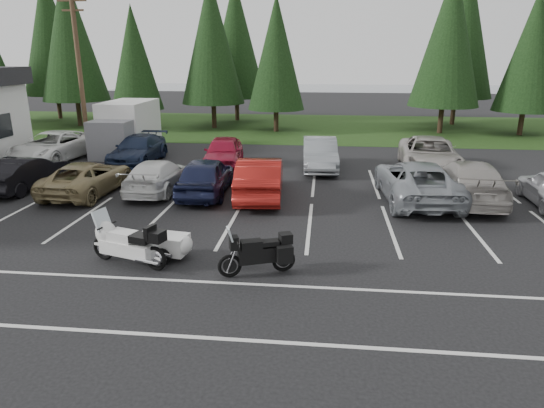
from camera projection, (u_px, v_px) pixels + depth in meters
The scene contains 30 objects.
ground at pixel (210, 233), 15.80m from camera, with size 120.00×120.00×0.00m, color black.
grass_strip at pixel (279, 127), 38.57m from camera, with size 80.00×16.00×0.01m, color #1D3410.
lake_water at pixel (328, 95), 67.58m from camera, with size 70.00×50.00×0.02m, color slate.
utility_pole at pixel (80, 70), 26.81m from camera, with size 1.60×0.26×9.00m.
box_truck at pixel (123, 128), 28.05m from camera, with size 2.40×5.60×2.90m, color silver, non-canonical shape.
stall_markings at pixel (223, 214), 17.69m from camera, with size 32.00×16.00×0.01m, color silver.
conifer_2 at pixel (70, 35), 37.01m from camera, with size 5.10×5.10×11.89m.
conifer_3 at pixel (134, 58), 35.62m from camera, with size 3.87×3.87×9.02m.
conifer_4 at pixel (211, 40), 36.10m from camera, with size 4.80×4.80×11.17m.
conifer_5 at pixel (276, 53), 34.62m from camera, with size 4.14×4.14×9.63m.
conifer_6 at pixel (449, 36), 33.54m from camera, with size 4.93×4.93×11.48m.
conifer_7 at pixel (532, 50), 32.95m from camera, with size 4.27×4.27×9.94m.
conifer_back_a at pixel (50, 34), 41.34m from camera, with size 5.28×5.28×12.30m.
conifer_back_b at pixel (236, 38), 40.29m from camera, with size 4.97×4.97×11.58m.
conifer_back_c at pixel (462, 28), 37.56m from camera, with size 5.50×5.50×12.81m.
car_near_1 at pixel (26, 173), 20.73m from camera, with size 1.49×4.29×1.41m, color black.
car_near_2 at pixel (87, 178), 20.06m from camera, with size 2.24×4.85×1.35m, color olive.
car_near_3 at pixel (158, 176), 20.37m from camera, with size 1.88×4.63×1.34m, color silver.
car_near_4 at pixel (206, 176), 19.86m from camera, with size 1.86×4.63×1.58m, color #171B39.
car_near_5 at pixel (260, 178), 19.46m from camera, with size 1.74×4.98×1.64m, color maroon.
car_near_6 at pixel (417, 181), 19.04m from camera, with size 2.65×5.74×1.60m, color gray.
car_near_7 at pixel (468, 181), 19.03m from camera, with size 2.26×5.56×1.61m, color #9D9790.
car_far_0 at pixel (53, 147), 26.16m from camera, with size 2.59×5.61×1.56m, color white.
car_far_1 at pixel (138, 150), 25.69m from camera, with size 2.01×4.95×1.44m, color #17213B.
car_far_2 at pixel (223, 152), 24.81m from camera, with size 1.80×4.47×1.52m, color maroon.
car_far_3 at pixel (320, 154), 24.25m from camera, with size 1.64×4.71×1.55m, color gray.
car_far_4 at pixel (429, 155), 23.86m from camera, with size 2.72×5.90×1.64m, color #A8A19A.
touring_motorcycle at pixel (127, 239), 13.20m from camera, with size 2.73×0.84×1.51m, color silver, non-canonical shape.
cargo_trailer at pixel (169, 246), 13.75m from camera, with size 1.55×0.87×0.72m, color silver, non-canonical shape.
adventure_motorcycle at pixel (257, 250), 12.64m from camera, with size 2.31×0.80×1.40m, color black, non-canonical shape.
Camera 1 is at (3.60, -14.49, 5.61)m, focal length 32.00 mm.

